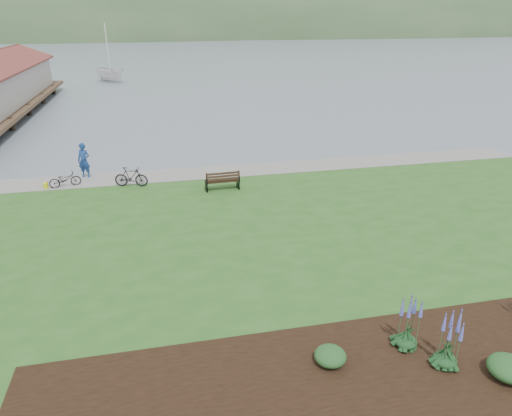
{
  "coord_description": "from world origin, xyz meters",
  "views": [
    {
      "loc": [
        -4.85,
        -17.91,
        8.92
      ],
      "look_at": [
        -1.14,
        -0.71,
        1.3
      ],
      "focal_mm": 32.0,
      "sensor_mm": 36.0,
      "label": 1
    }
  ],
  "objects": [
    {
      "name": "lawn",
      "position": [
        0.0,
        -2.0,
        0.2
      ],
      "size": [
        34.0,
        20.0,
        0.4
      ],
      "primitive_type": "cube",
      "color": "#295A1F",
      "rests_on": "ground"
    },
    {
      "name": "park_bench",
      "position": [
        -1.88,
        3.99,
        0.93
      ],
      "size": [
        1.76,
        0.78,
        1.07
      ],
      "rotation": [
        0.0,
        0.0,
        0.04
      ],
      "color": "black",
      "rests_on": "lawn"
    },
    {
      "name": "ground",
      "position": [
        0.0,
        0.0,
        0.0
      ],
      "size": [
        600.0,
        600.0,
        0.0
      ],
      "primitive_type": "plane",
      "color": "slate",
      "rests_on": "ground"
    },
    {
      "name": "far_hillside",
      "position": [
        20.0,
        170.0,
        0.0
      ],
      "size": [
        580.0,
        80.0,
        38.0
      ],
      "primitive_type": null,
      "color": "#375730",
      "rests_on": "ground"
    },
    {
      "name": "shrub_1",
      "position": [
        3.22,
        -10.57,
        0.7
      ],
      "size": [
        1.04,
        1.04,
        0.52
      ],
      "primitive_type": "ellipsoid",
      "color": "#1E4C21",
      "rests_on": "garden_bed"
    },
    {
      "name": "echium_4",
      "position": [
        1.28,
        -8.99,
        1.24
      ],
      "size": [
        0.62,
        0.62,
        1.89
      ],
      "color": "#153B1C",
      "rests_on": "garden_bed"
    },
    {
      "name": "person",
      "position": [
        -9.02,
        7.5,
        1.55
      ],
      "size": [
        1.0,
        0.87,
        2.3
      ],
      "primitive_type": "imported",
      "rotation": [
        0.0,
        0.0,
        -0.43
      ],
      "color": "navy",
      "rests_on": "lawn"
    },
    {
      "name": "shrub_0",
      "position": [
        -0.98,
        -9.15,
        0.65
      ],
      "size": [
        0.84,
        0.84,
        0.42
      ],
      "primitive_type": "ellipsoid",
      "color": "#1E4C21",
      "rests_on": "garden_bed"
    },
    {
      "name": "pannier",
      "position": [
        -10.86,
        6.12,
        0.56
      ],
      "size": [
        0.2,
        0.31,
        0.33
      ],
      "primitive_type": "cube",
      "rotation": [
        0.0,
        0.0,
        0.02
      ],
      "color": "yellow",
      "rests_on": "lawn"
    },
    {
      "name": "garden_bed",
      "position": [
        3.0,
        -9.8,
        0.42
      ],
      "size": [
        24.0,
        4.4,
        0.04
      ],
      "primitive_type": "cube",
      "color": "black",
      "rests_on": "lawn"
    },
    {
      "name": "bicycle_b",
      "position": [
        -6.49,
        5.53,
        0.93
      ],
      "size": [
        0.93,
        1.82,
        1.05
      ],
      "primitive_type": "imported",
      "rotation": [
        0.0,
        0.0,
        1.31
      ],
      "color": "black",
      "rests_on": "lawn"
    },
    {
      "name": "sailboat",
      "position": [
        -10.63,
        48.57,
        0.0
      ],
      "size": [
        12.95,
        12.97,
        24.03
      ],
      "primitive_type": "imported",
      "rotation": [
        0.0,
        0.0,
        0.71
      ],
      "color": "silver",
      "rests_on": "ground"
    },
    {
      "name": "bicycle_a",
      "position": [
        -9.9,
        6.2,
        0.81
      ],
      "size": [
        0.93,
        1.67,
        0.83
      ],
      "primitive_type": "imported",
      "rotation": [
        0.0,
        0.0,
        1.82
      ],
      "color": "black",
      "rests_on": "lawn"
    },
    {
      "name": "shoreline_path",
      "position": [
        0.0,
        6.9,
        0.42
      ],
      "size": [
        34.0,
        2.2,
        0.03
      ],
      "primitive_type": "cube",
      "color": "gray",
      "rests_on": "lawn"
    },
    {
      "name": "echium_0",
      "position": [
        1.91,
        -9.86,
        1.21
      ],
      "size": [
        0.62,
        0.62,
        1.82
      ],
      "color": "#153B1C",
      "rests_on": "garden_bed"
    }
  ]
}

